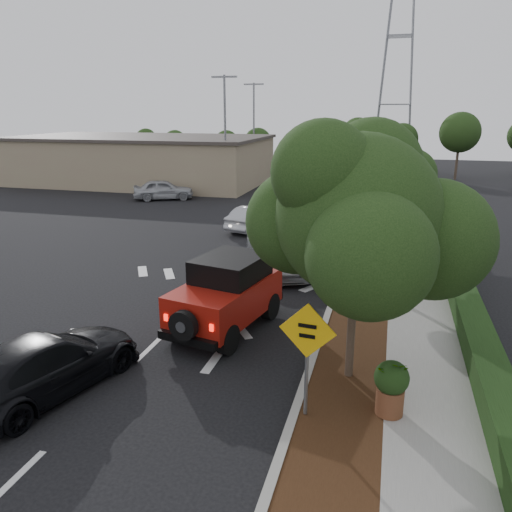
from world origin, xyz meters
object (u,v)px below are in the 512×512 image
at_px(red_jeep, 229,292).
at_px(black_suv_oncoming, 45,364).
at_px(silver_suv_ahead, 282,250).
at_px(speed_hump_sign, 307,345).

relative_size(red_jeep, black_suv_oncoming, 0.92).
relative_size(red_jeep, silver_suv_ahead, 0.80).
height_order(red_jeep, speed_hump_sign, speed_hump_sign).
height_order(silver_suv_ahead, speed_hump_sign, speed_hump_sign).
distance_m(red_jeep, black_suv_oncoming, 5.60).
bearing_deg(black_suv_oncoming, silver_suv_ahead, -92.31).
relative_size(red_jeep, speed_hump_sign, 1.76).
xyz_separation_m(silver_suv_ahead, black_suv_oncoming, (-3.37, -10.96, -0.08)).
bearing_deg(speed_hump_sign, red_jeep, 131.80).
bearing_deg(red_jeep, black_suv_oncoming, -111.53).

